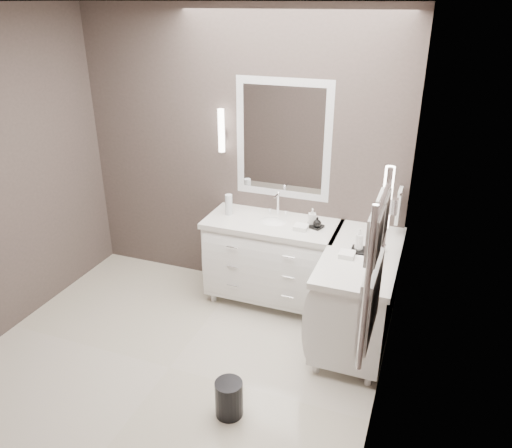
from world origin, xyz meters
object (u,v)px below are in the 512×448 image
at_px(vanity_right, 358,291).
at_px(towel_ladder, 373,276).
at_px(vanity_back, 272,257).
at_px(waste_bin, 229,398).

height_order(vanity_right, towel_ladder, towel_ladder).
relative_size(vanity_back, vanity_right, 1.00).
bearing_deg(towel_ladder, waste_bin, 172.43).
bearing_deg(vanity_back, towel_ladder, -55.90).
bearing_deg(vanity_right, waste_bin, -119.91).
height_order(towel_ladder, waste_bin, towel_ladder).
xyz_separation_m(towel_ladder, waste_bin, (-0.90, 0.12, -1.25)).
xyz_separation_m(vanity_back, towel_ladder, (1.10, -1.63, 0.91)).
xyz_separation_m(vanity_right, towel_ladder, (0.23, -1.30, 0.91)).
distance_m(vanity_back, waste_bin, 1.56).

